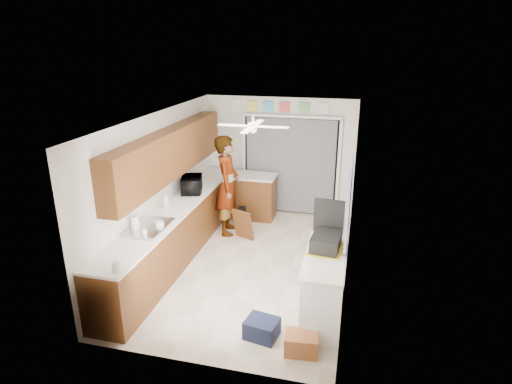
# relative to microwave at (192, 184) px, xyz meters

# --- Properties ---
(floor) EXTENTS (5.00, 5.00, 0.00)m
(floor) POSITION_rel_microwave_xyz_m (1.29, -0.70, -1.09)
(floor) COLOR beige
(floor) RESTS_ON ground
(ceiling) EXTENTS (5.00, 5.00, 0.00)m
(ceiling) POSITION_rel_microwave_xyz_m (1.29, -0.70, 1.41)
(ceiling) COLOR white
(ceiling) RESTS_ON ground
(wall_back) EXTENTS (3.20, 0.00, 3.20)m
(wall_back) POSITION_rel_microwave_xyz_m (1.29, 1.80, 0.16)
(wall_back) COLOR silver
(wall_back) RESTS_ON ground
(wall_front) EXTENTS (3.20, 0.00, 3.20)m
(wall_front) POSITION_rel_microwave_xyz_m (1.29, -3.20, 0.16)
(wall_front) COLOR silver
(wall_front) RESTS_ON ground
(wall_left) EXTENTS (0.00, 5.00, 5.00)m
(wall_left) POSITION_rel_microwave_xyz_m (-0.31, -0.70, 0.16)
(wall_left) COLOR silver
(wall_left) RESTS_ON ground
(wall_right) EXTENTS (0.00, 5.00, 5.00)m
(wall_right) POSITION_rel_microwave_xyz_m (2.89, -0.70, 0.16)
(wall_right) COLOR silver
(wall_right) RESTS_ON ground
(left_base_cabinets) EXTENTS (0.60, 4.80, 0.90)m
(left_base_cabinets) POSITION_rel_microwave_xyz_m (-0.01, -0.70, -0.64)
(left_base_cabinets) COLOR brown
(left_base_cabinets) RESTS_ON floor
(left_countertop) EXTENTS (0.62, 4.80, 0.04)m
(left_countertop) POSITION_rel_microwave_xyz_m (0.00, -0.70, -0.17)
(left_countertop) COLOR white
(left_countertop) RESTS_ON left_base_cabinets
(upper_cabinets) EXTENTS (0.32, 4.00, 0.80)m
(upper_cabinets) POSITION_rel_microwave_xyz_m (-0.15, -0.50, 0.71)
(upper_cabinets) COLOR brown
(upper_cabinets) RESTS_ON wall_left
(sink_basin) EXTENTS (0.50, 0.76, 0.06)m
(sink_basin) POSITION_rel_microwave_xyz_m (0.00, -1.70, -0.13)
(sink_basin) COLOR silver
(sink_basin) RESTS_ON left_countertop
(faucet) EXTENTS (0.03, 0.03, 0.22)m
(faucet) POSITION_rel_microwave_xyz_m (-0.19, -1.70, -0.04)
(faucet) COLOR silver
(faucet) RESTS_ON left_countertop
(peninsula_base) EXTENTS (1.00, 0.60, 0.90)m
(peninsula_base) POSITION_rel_microwave_xyz_m (0.79, 1.30, -0.64)
(peninsula_base) COLOR brown
(peninsula_base) RESTS_ON floor
(peninsula_top) EXTENTS (1.04, 0.64, 0.04)m
(peninsula_top) POSITION_rel_microwave_xyz_m (0.79, 1.30, -0.17)
(peninsula_top) COLOR white
(peninsula_top) RESTS_ON peninsula_base
(back_opening_recess) EXTENTS (2.00, 0.06, 2.10)m
(back_opening_recess) POSITION_rel_microwave_xyz_m (1.54, 1.77, -0.04)
(back_opening_recess) COLOR black
(back_opening_recess) RESTS_ON wall_back
(curtain_panel) EXTENTS (1.90, 0.03, 2.05)m
(curtain_panel) POSITION_rel_microwave_xyz_m (1.54, 1.73, -0.04)
(curtain_panel) COLOR slate
(curtain_panel) RESTS_ON wall_back
(door_trim_left) EXTENTS (0.06, 0.04, 2.10)m
(door_trim_left) POSITION_rel_microwave_xyz_m (0.52, 1.74, -0.04)
(door_trim_left) COLOR white
(door_trim_left) RESTS_ON wall_back
(door_trim_right) EXTENTS (0.06, 0.04, 2.10)m
(door_trim_right) POSITION_rel_microwave_xyz_m (2.56, 1.74, -0.04)
(door_trim_right) COLOR white
(door_trim_right) RESTS_ON wall_back
(door_trim_head) EXTENTS (2.10, 0.04, 0.06)m
(door_trim_head) POSITION_rel_microwave_xyz_m (1.54, 1.74, 1.03)
(door_trim_head) COLOR white
(door_trim_head) RESTS_ON wall_back
(header_frame_0) EXTENTS (0.22, 0.02, 0.22)m
(header_frame_0) POSITION_rel_microwave_xyz_m (0.69, 1.77, 1.21)
(header_frame_0) COLOR #EDDA4F
(header_frame_0) RESTS_ON wall_back
(header_frame_1) EXTENTS (0.22, 0.02, 0.22)m
(header_frame_1) POSITION_rel_microwave_xyz_m (1.04, 1.77, 1.21)
(header_frame_1) COLOR #50BDD5
(header_frame_1) RESTS_ON wall_back
(header_frame_2) EXTENTS (0.22, 0.02, 0.22)m
(header_frame_2) POSITION_rel_microwave_xyz_m (1.39, 1.77, 1.21)
(header_frame_2) COLOR #D85156
(header_frame_2) RESTS_ON wall_back
(header_frame_3) EXTENTS (0.22, 0.02, 0.22)m
(header_frame_3) POSITION_rel_microwave_xyz_m (1.79, 1.77, 1.21)
(header_frame_3) COLOR #70B668
(header_frame_3) RESTS_ON wall_back
(header_frame_4) EXTENTS (0.22, 0.02, 0.22)m
(header_frame_4) POSITION_rel_microwave_xyz_m (2.19, 1.77, 1.21)
(header_frame_4) COLOR silver
(header_frame_4) RESTS_ON wall_back
(route66_sign) EXTENTS (0.22, 0.02, 0.26)m
(route66_sign) POSITION_rel_microwave_xyz_m (0.34, 1.77, 1.21)
(route66_sign) COLOR silver
(route66_sign) RESTS_ON wall_back
(right_counter_base) EXTENTS (0.50, 1.40, 0.90)m
(right_counter_base) POSITION_rel_microwave_xyz_m (2.64, -1.90, -0.64)
(right_counter_base) COLOR white
(right_counter_base) RESTS_ON floor
(right_counter_top) EXTENTS (0.54, 1.44, 0.04)m
(right_counter_top) POSITION_rel_microwave_xyz_m (2.63, -1.90, -0.17)
(right_counter_top) COLOR white
(right_counter_top) RESTS_ON right_counter_base
(abstract_painting) EXTENTS (0.03, 1.15, 0.95)m
(abstract_painting) POSITION_rel_microwave_xyz_m (2.87, -1.70, 0.56)
(abstract_painting) COLOR #FF5DE5
(abstract_painting) RESTS_ON wall_right
(ceiling_fan) EXTENTS (1.14, 1.14, 0.24)m
(ceiling_fan) POSITION_rel_microwave_xyz_m (1.29, -0.50, 1.23)
(ceiling_fan) COLOR white
(ceiling_fan) RESTS_ON ceiling
(microwave) EXTENTS (0.51, 0.62, 0.29)m
(microwave) POSITION_rel_microwave_xyz_m (0.00, 0.00, 0.00)
(microwave) COLOR black
(microwave) RESTS_ON left_countertop
(soap_bottle) EXTENTS (0.11, 0.11, 0.27)m
(soap_bottle) POSITION_rel_microwave_xyz_m (-0.13, -0.83, -0.01)
(soap_bottle) COLOR silver
(soap_bottle) RESTS_ON left_countertop
(cup) EXTENTS (0.17, 0.17, 0.10)m
(cup) POSITION_rel_microwave_xyz_m (0.13, -1.62, -0.10)
(cup) COLOR white
(cup) RESTS_ON left_countertop
(jar_a) EXTENTS (0.11, 0.11, 0.12)m
(jar_a) POSITION_rel_microwave_xyz_m (0.19, -2.95, -0.09)
(jar_a) COLOR silver
(jar_a) RESTS_ON left_countertop
(jar_b) EXTENTS (0.10, 0.10, 0.12)m
(jar_b) POSITION_rel_microwave_xyz_m (0.06, -1.96, -0.09)
(jar_b) COLOR silver
(jar_b) RESTS_ON left_countertop
(paper_towel_roll) EXTENTS (0.13, 0.13, 0.24)m
(paper_towel_roll) POSITION_rel_microwave_xyz_m (-0.15, -1.84, -0.03)
(paper_towel_roll) COLOR white
(paper_towel_roll) RESTS_ON left_countertop
(suitcase) EXTENTS (0.41, 0.52, 0.21)m
(suitcase) POSITION_rel_microwave_xyz_m (2.61, -1.72, -0.04)
(suitcase) COLOR black
(suitcase) RESTS_ON right_counter_top
(suitcase_rim) EXTENTS (0.49, 0.62, 0.02)m
(suitcase_rim) POSITION_rel_microwave_xyz_m (2.61, -1.72, -0.15)
(suitcase_rim) COLOR yellow
(suitcase_rim) RESTS_ON suitcase
(suitcase_lid) EXTENTS (0.42, 0.07, 0.50)m
(suitcase_lid) POSITION_rel_microwave_xyz_m (2.61, -1.43, 0.21)
(suitcase_lid) COLOR black
(suitcase_lid) RESTS_ON suitcase
(cardboard_box) EXTENTS (0.43, 0.34, 0.25)m
(cardboard_box) POSITION_rel_microwave_xyz_m (2.45, -2.70, -0.96)
(cardboard_box) COLOR #A95B35
(cardboard_box) RESTS_ON floor
(navy_crate) EXTENTS (0.46, 0.40, 0.25)m
(navy_crate) POSITION_rel_microwave_xyz_m (1.92, -2.53, -0.96)
(navy_crate) COLOR black
(navy_crate) RESTS_ON floor
(cabinet_door_panel) EXTENTS (0.44, 0.29, 0.60)m
(cabinet_door_panel) POSITION_rel_microwave_xyz_m (0.93, 0.16, -0.78)
(cabinet_door_panel) COLOR brown
(cabinet_door_panel) RESTS_ON floor
(man) EXTENTS (0.58, 0.77, 1.95)m
(man) POSITION_rel_microwave_xyz_m (0.55, 0.42, -0.11)
(man) COLOR white
(man) RESTS_ON floor
(dog) EXTENTS (0.27, 0.52, 0.39)m
(dog) POSITION_rel_microwave_xyz_m (0.71, 0.82, -0.89)
(dog) COLOR black
(dog) RESTS_ON floor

